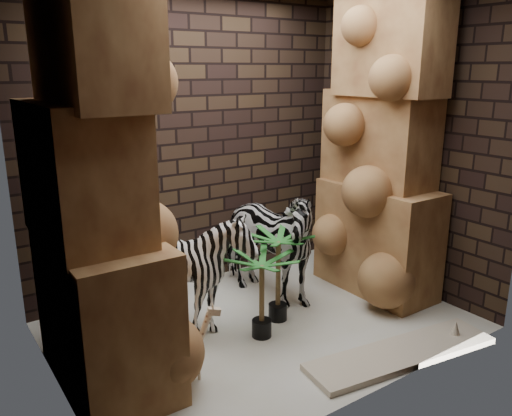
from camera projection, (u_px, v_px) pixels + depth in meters
floor at (263, 325)px, 4.61m from camera, size 3.50×3.50×0.00m
wall_back at (193, 143)px, 5.20m from camera, size 3.50×0.00×3.50m
wall_front at (379, 189)px, 3.22m from camera, size 3.50×0.00×3.50m
wall_left at (40, 188)px, 3.25m from camera, size 0.00×3.00×3.00m
wall_right at (405, 143)px, 5.17m from camera, size 0.00×3.00×3.00m
rock_pillar_left at (95, 181)px, 3.45m from camera, size 0.68×1.30×3.00m
rock_pillar_right at (383, 146)px, 4.99m from camera, size 0.58×1.25×3.00m
zebra_right at (263, 232)px, 4.97m from camera, size 0.85×1.27×1.39m
zebra_left at (192, 276)px, 4.39m from camera, size 1.14×1.30×1.02m
giraffe_toy at (187, 343)px, 3.74m from camera, size 0.32×0.20×0.60m
palm_front at (278, 276)px, 4.60m from camera, size 0.36×0.36×0.85m
palm_back at (262, 296)px, 4.32m from camera, size 0.36×0.36×0.75m
surfboard at (402, 353)px, 4.11m from camera, size 1.70×0.64×0.05m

